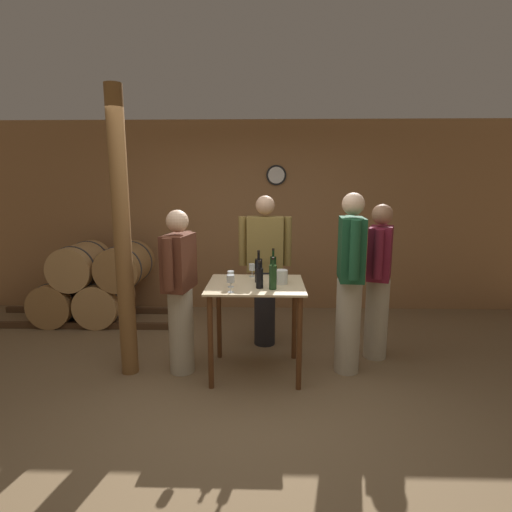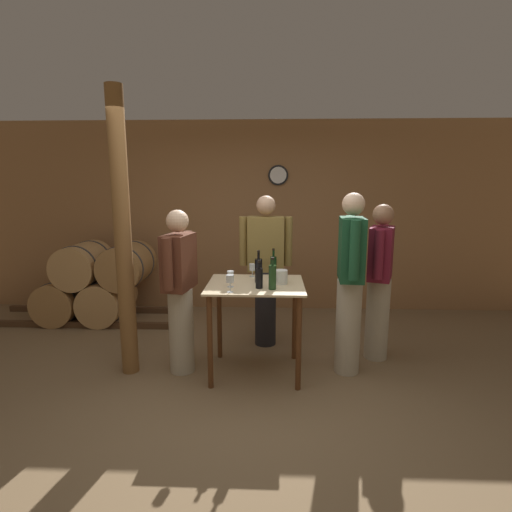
% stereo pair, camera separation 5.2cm
% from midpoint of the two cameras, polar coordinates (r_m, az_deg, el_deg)
% --- Properties ---
extents(ground_plane, '(14.00, 14.00, 0.00)m').
position_cam_midpoint_polar(ground_plane, '(3.69, -1.20, -19.61)').
color(ground_plane, brown).
extents(back_wall, '(8.40, 0.08, 2.70)m').
position_cam_midpoint_polar(back_wall, '(5.78, 0.31, 5.58)').
color(back_wall, '#996B42').
rests_on(back_wall, ground_plane).
extents(barrel_rack, '(2.55, 0.77, 1.07)m').
position_cam_midpoint_polar(barrel_rack, '(5.78, -21.73, -3.62)').
color(barrel_rack, '#4C331E').
rests_on(barrel_rack, ground_plane).
extents(tasting_table, '(0.91, 0.77, 0.90)m').
position_cam_midpoint_polar(tasting_table, '(3.85, 0.33, -6.63)').
color(tasting_table, beige).
rests_on(tasting_table, ground_plane).
extents(wooden_post, '(0.16, 0.16, 2.70)m').
position_cam_midpoint_polar(wooden_post, '(3.92, -18.13, 2.64)').
color(wooden_post, brown).
rests_on(wooden_post, ground_plane).
extents(wine_bottle_far_left, '(0.07, 0.07, 0.31)m').
position_cam_midpoint_polar(wine_bottle_far_left, '(3.83, 0.75, -1.98)').
color(wine_bottle_far_left, black).
rests_on(wine_bottle_far_left, tasting_table).
extents(wine_bottle_left, '(0.07, 0.07, 0.26)m').
position_cam_midpoint_polar(wine_bottle_left, '(3.63, 0.87, -3.05)').
color(wine_bottle_left, black).
rests_on(wine_bottle_left, tasting_table).
extents(wine_bottle_center, '(0.07, 0.07, 0.29)m').
position_cam_midpoint_polar(wine_bottle_center, '(3.59, 2.79, -2.94)').
color(wine_bottle_center, '#193819').
rests_on(wine_bottle_center, tasting_table).
extents(wine_bottle_right, '(0.06, 0.06, 0.29)m').
position_cam_midpoint_polar(wine_bottle_right, '(4.08, 2.87, -1.36)').
color(wine_bottle_right, black).
rests_on(wine_bottle_right, tasting_table).
extents(wine_glass_near_left, '(0.06, 0.06, 0.15)m').
position_cam_midpoint_polar(wine_glass_near_left, '(3.67, -3.27, -2.81)').
color(wine_glass_near_left, silver).
rests_on(wine_glass_near_left, tasting_table).
extents(wine_glass_near_center, '(0.07, 0.07, 0.16)m').
position_cam_midpoint_polar(wine_glass_near_center, '(3.49, -3.30, -3.35)').
color(wine_glass_near_center, silver).
rests_on(wine_glass_near_center, tasting_table).
extents(wine_glass_near_right, '(0.06, 0.06, 0.13)m').
position_cam_midpoint_polar(wine_glass_near_right, '(4.06, -0.16, -1.67)').
color(wine_glass_near_right, silver).
rests_on(wine_glass_near_right, tasting_table).
extents(ice_bucket, '(0.12, 0.12, 0.13)m').
position_cam_midpoint_polar(ice_bucket, '(3.80, 3.99, -3.00)').
color(ice_bucket, white).
rests_on(ice_bucket, tasting_table).
extents(person_host, '(0.59, 0.24, 1.71)m').
position_cam_midpoint_polar(person_host, '(4.49, 1.72, -1.67)').
color(person_host, '#232328').
rests_on(person_host, ground_plane).
extents(person_visitor_with_scarf, '(0.29, 0.58, 1.60)m').
position_cam_midpoint_polar(person_visitor_with_scarf, '(3.91, -10.45, -4.62)').
color(person_visitor_with_scarf, '#B7AD93').
rests_on(person_visitor_with_scarf, ground_plane).
extents(person_visitor_bearded, '(0.34, 0.56, 1.63)m').
position_cam_midpoint_polar(person_visitor_bearded, '(4.34, 17.56, -3.16)').
color(person_visitor_bearded, '#B7AD93').
rests_on(person_visitor_bearded, ground_plane).
extents(person_visitor_near_door, '(0.25, 0.59, 1.76)m').
position_cam_midpoint_polar(person_visitor_near_door, '(3.92, 13.67, -3.36)').
color(person_visitor_near_door, '#B7AD93').
rests_on(person_visitor_near_door, ground_plane).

